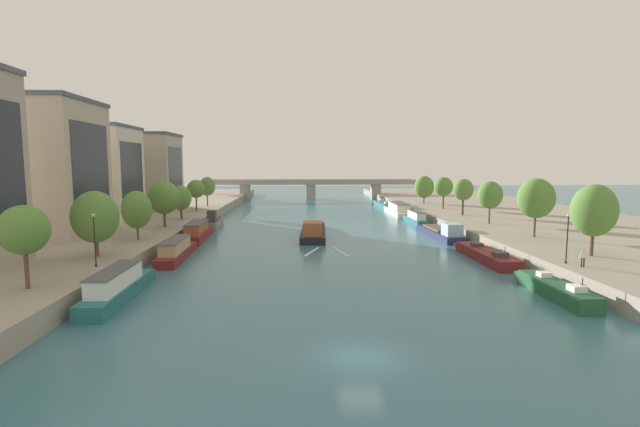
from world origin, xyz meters
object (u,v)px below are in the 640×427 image
(moored_boat_right_downstream, at_px, (384,204))
(moored_boat_left_gap_after, at_px, (214,222))
(moored_boat_right_end, at_px, (555,289))
(tree_right_third, at_px, (463,190))
(tree_left_end_of_row, at_px, (207,186))
(moored_boat_left_lone, at_px, (176,250))
(moored_boat_right_midway, at_px, (485,255))
(barge_midriver, at_px, (313,231))
(lamppost_left_bank, at_px, (95,238))
(tree_left_far, at_px, (24,230))
(tree_left_midway, at_px, (181,198))
(lamppost_right_bank, at_px, (567,236))
(tree_right_midway, at_px, (424,187))
(tree_right_end_of_row, at_px, (594,210))
(moored_boat_right_gap_after, at_px, (441,232))
(tree_right_past_mid, at_px, (536,198))
(moored_boat_right_upstream, at_px, (416,218))
(person_on_quay, at_px, (583,257))
(tree_left_past_mid, at_px, (164,197))
(moored_boat_left_second, at_px, (198,232))
(moored_boat_right_far, at_px, (398,210))
(tree_right_second, at_px, (490,195))
(tree_left_second, at_px, (137,210))
(tree_left_nearest, at_px, (196,189))
(tree_left_third, at_px, (95,217))
(tree_right_distant, at_px, (444,187))
(bridge_far, at_px, (311,187))

(moored_boat_right_downstream, bearing_deg, moored_boat_left_gap_after, -135.43)
(moored_boat_right_end, xyz_separation_m, tree_right_third, (8.30, 44.38, 5.64))
(moored_boat_right_downstream, xyz_separation_m, tree_left_end_of_row, (-41.57, -14.59, 5.46))
(moored_boat_left_lone, height_order, moored_boat_right_midway, moored_boat_left_lone)
(barge_midriver, height_order, lamppost_left_bank, lamppost_left_bank)
(tree_left_far, distance_m, tree_left_midway, 42.60)
(lamppost_left_bank, xyz_separation_m, lamppost_right_bank, (43.40, -0.60, -0.10))
(moored_boat_right_downstream, bearing_deg, tree_right_midway, -52.57)
(tree_right_third, height_order, tree_right_midway, tree_right_third)
(moored_boat_right_midway, bearing_deg, tree_right_end_of_row, -37.75)
(moored_boat_right_gap_after, relative_size, tree_right_past_mid, 2.01)
(moored_boat_right_downstream, distance_m, tree_right_third, 35.36)
(tree_right_end_of_row, bearing_deg, moored_boat_right_upstream, 101.99)
(moored_boat_right_midway, distance_m, lamppost_left_bank, 40.96)
(tree_right_end_of_row, bearing_deg, barge_midriver, 138.35)
(moored_boat_left_lone, xyz_separation_m, person_on_quay, (39.87, -13.58, 1.69))
(barge_midriver, relative_size, tree_right_third, 2.80)
(tree_left_far, bearing_deg, tree_left_past_mid, 89.15)
(moored_boat_left_lone, bearing_deg, moored_boat_right_end, -25.35)
(moored_boat_left_second, relative_size, tree_right_midway, 2.08)
(moored_boat_right_downstream, height_order, person_on_quay, person_on_quay)
(moored_boat_left_second, xyz_separation_m, person_on_quay, (40.47, -27.37, 1.59))
(tree_left_far, xyz_separation_m, tree_right_end_of_row, (49.82, 9.83, 0.19))
(moored_boat_right_far, distance_m, tree_right_second, 29.58)
(moored_boat_right_far, xyz_separation_m, lamppost_right_bank, (3.53, -56.00, 3.20))
(moored_boat_left_lone, relative_size, lamppost_right_bank, 2.76)
(moored_boat_right_gap_after, bearing_deg, tree_right_second, 16.43)
(tree_left_second, xyz_separation_m, tree_left_nearest, (-0.25, 33.02, 0.68))
(tree_left_third, relative_size, tree_left_nearest, 1.08)
(moored_boat_right_end, relative_size, tree_right_distant, 1.57)
(lamppost_right_bank, bearing_deg, moored_boat_right_end, -127.68)
(barge_midriver, bearing_deg, person_on_quay, -51.29)
(tree_left_third, relative_size, tree_right_midway, 1.03)
(moored_boat_right_midway, relative_size, tree_left_third, 1.99)
(moored_boat_right_midway, distance_m, tree_left_end_of_row, 64.62)
(tree_left_far, bearing_deg, tree_left_midway, 89.41)
(bridge_far, xyz_separation_m, person_on_quay, (22.03, -99.86, -1.25))
(moored_boat_right_downstream, height_order, tree_left_midway, tree_left_midway)
(barge_midriver, distance_m, person_on_quay, 37.49)
(moored_boat_left_gap_after, bearing_deg, tree_left_midway, -160.44)
(tree_left_third, relative_size, tree_right_second, 1.01)
(tree_left_far, relative_size, lamppost_left_bank, 1.30)
(moored_boat_right_end, height_order, tree_right_past_mid, tree_right_past_mid)
(moored_boat_left_lone, relative_size, lamppost_left_bank, 2.65)
(moored_boat_left_second, bearing_deg, tree_left_past_mid, 172.88)
(moored_boat_left_second, height_order, moored_boat_right_upstream, moored_boat_left_second)
(moored_boat_left_lone, bearing_deg, tree_left_past_mid, 110.82)
(tree_right_midway, relative_size, person_on_quay, 3.94)
(tree_left_nearest, distance_m, tree_right_second, 53.52)
(moored_boat_right_far, relative_size, tree_left_second, 2.71)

